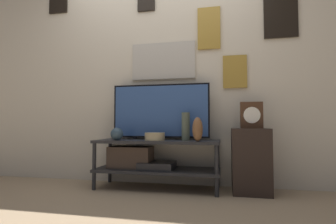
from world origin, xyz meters
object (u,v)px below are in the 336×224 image
at_px(vase_tall_ceramic, 186,126).
at_px(television, 160,111).
at_px(vase_urn_stoneware, 198,129).
at_px(mantel_clock, 251,115).
at_px(vase_round_glass, 117,134).
at_px(vase_wide_bowl, 155,137).

bearing_deg(vase_tall_ceramic, television, 159.19).
xyz_separation_m(vase_urn_stoneware, mantel_clock, (0.52, 0.21, 0.14)).
bearing_deg(vase_round_glass, vase_urn_stoneware, -2.09).
relative_size(vase_urn_stoneware, vase_tall_ceramic, 0.82).
relative_size(vase_urn_stoneware, vase_wide_bowl, 1.14).
height_order(vase_wide_bowl, vase_tall_ceramic, vase_tall_ceramic).
distance_m(vase_round_glass, mantel_clock, 1.39).
distance_m(vase_urn_stoneware, vase_round_glass, 0.84).
xyz_separation_m(television, vase_wide_bowl, (-0.01, -0.19, -0.27)).
bearing_deg(television, mantel_clock, -2.87).
bearing_deg(television, vase_round_glass, -150.92).
height_order(television, vase_wide_bowl, television).
bearing_deg(vase_wide_bowl, vase_tall_ceramic, 15.01).
relative_size(vase_tall_ceramic, mantel_clock, 1.09).
height_order(vase_urn_stoneware, vase_tall_ceramic, vase_tall_ceramic).
distance_m(television, mantel_clock, 0.95).
relative_size(television, vase_tall_ceramic, 3.74).
distance_m(vase_wide_bowl, mantel_clock, 1.00).
bearing_deg(vase_wide_bowl, mantel_clock, 8.68).
relative_size(television, mantel_clock, 4.07).
height_order(vase_urn_stoneware, vase_wide_bowl, vase_urn_stoneware).
height_order(television, mantel_clock, television).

